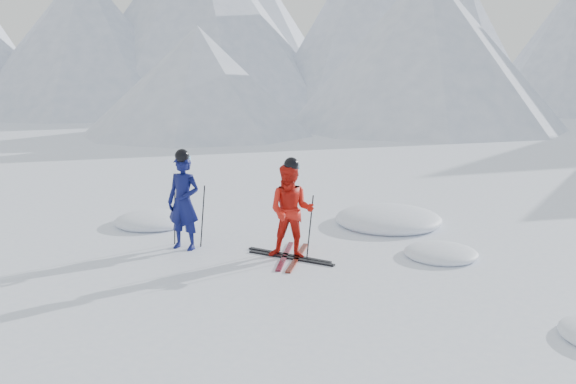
% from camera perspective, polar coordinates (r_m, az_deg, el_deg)
% --- Properties ---
extents(ground, '(160.00, 160.00, 0.00)m').
position_cam_1_polar(ground, '(10.42, 7.62, -7.16)').
color(ground, white).
rests_on(ground, ground).
extents(skier_blue, '(0.65, 0.43, 1.77)m').
position_cam_1_polar(skier_blue, '(11.42, -9.75, -0.96)').
color(skier_blue, '#0C114C').
rests_on(skier_blue, ground).
extents(skier_red, '(0.95, 0.81, 1.70)m').
position_cam_1_polar(skier_red, '(10.72, 0.31, -1.80)').
color(skier_red, red).
rests_on(skier_red, ground).
extents(pole_blue_left, '(0.12, 0.08, 1.18)m').
position_cam_1_polar(pole_blue_left, '(11.77, -10.55, -2.10)').
color(pole_blue_left, black).
rests_on(pole_blue_left, ground).
extents(pole_blue_right, '(0.12, 0.07, 1.18)m').
position_cam_1_polar(pole_blue_right, '(11.57, -7.99, -2.25)').
color(pole_blue_right, black).
rests_on(pole_blue_right, ground).
extents(pole_red_left, '(0.11, 0.09, 1.13)m').
position_cam_1_polar(pole_red_left, '(11.13, -0.63, -2.82)').
color(pole_red_left, black).
rests_on(pole_red_left, ground).
extents(pole_red_right, '(0.11, 0.08, 1.13)m').
position_cam_1_polar(pole_red_right, '(10.82, 2.08, -3.24)').
color(pole_red_right, black).
rests_on(pole_red_right, ground).
extents(ski_worn_left, '(0.53, 1.67, 0.03)m').
position_cam_1_polar(ski_worn_left, '(10.99, -0.28, -5.99)').
color(ski_worn_left, black).
rests_on(ski_worn_left, ground).
extents(ski_worn_right, '(0.41, 1.69, 0.03)m').
position_cam_1_polar(ski_worn_right, '(10.90, 0.89, -6.13)').
color(ski_worn_right, black).
rests_on(ski_worn_right, ground).
extents(ski_loose_a, '(1.69, 0.34, 0.03)m').
position_cam_1_polar(ski_loose_a, '(11.02, 0.08, -5.93)').
color(ski_loose_a, black).
rests_on(ski_loose_a, ground).
extents(ski_loose_b, '(1.70, 0.29, 0.03)m').
position_cam_1_polar(ski_loose_b, '(10.86, 0.26, -6.21)').
color(ski_loose_b, black).
rests_on(ski_loose_b, ground).
extents(snow_lumps, '(10.09, 6.39, 0.51)m').
position_cam_1_polar(snow_lumps, '(12.56, 5.97, -3.89)').
color(snow_lumps, white).
rests_on(snow_lumps, ground).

